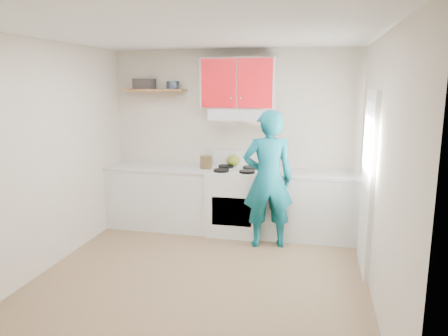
% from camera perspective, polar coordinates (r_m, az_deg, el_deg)
% --- Properties ---
extents(floor, '(3.80, 3.80, 0.00)m').
position_cam_1_polar(floor, '(4.85, -3.23, -14.66)').
color(floor, brown).
rests_on(floor, ground).
extents(ceiling, '(3.60, 3.80, 0.04)m').
position_cam_1_polar(ceiling, '(4.38, -3.62, 17.56)').
color(ceiling, white).
rests_on(ceiling, floor).
extents(back_wall, '(3.60, 0.04, 2.60)m').
position_cam_1_polar(back_wall, '(6.26, 1.31, 3.77)').
color(back_wall, beige).
rests_on(back_wall, floor).
extents(front_wall, '(3.60, 0.04, 2.60)m').
position_cam_1_polar(front_wall, '(2.71, -14.44, -6.68)').
color(front_wall, beige).
rests_on(front_wall, floor).
extents(left_wall, '(0.04, 3.80, 2.60)m').
position_cam_1_polar(left_wall, '(5.21, -22.83, 1.36)').
color(left_wall, beige).
rests_on(left_wall, floor).
extents(right_wall, '(0.04, 3.80, 2.60)m').
position_cam_1_polar(right_wall, '(4.32, 20.26, -0.36)').
color(right_wall, beige).
rests_on(right_wall, floor).
extents(door, '(0.05, 0.85, 2.05)m').
position_cam_1_polar(door, '(5.05, 18.72, -1.84)').
color(door, white).
rests_on(door, floor).
extents(door_glass, '(0.01, 0.55, 0.95)m').
position_cam_1_polar(door_glass, '(4.97, 18.72, 2.95)').
color(door_glass, white).
rests_on(door_glass, door).
extents(counter_left, '(1.52, 0.60, 0.90)m').
position_cam_1_polar(counter_left, '(6.43, -8.41, -3.89)').
color(counter_left, silver).
rests_on(counter_left, floor).
extents(counter_right, '(1.32, 0.60, 0.90)m').
position_cam_1_polar(counter_right, '(6.03, 11.45, -5.02)').
color(counter_right, silver).
rests_on(counter_right, floor).
extents(stove, '(0.76, 0.65, 0.92)m').
position_cam_1_polar(stove, '(6.10, 1.61, -4.50)').
color(stove, white).
rests_on(stove, floor).
extents(range_hood, '(0.76, 0.44, 0.15)m').
position_cam_1_polar(range_hood, '(5.99, 1.86, 7.22)').
color(range_hood, silver).
rests_on(range_hood, back_wall).
extents(upper_cabinets, '(1.02, 0.33, 0.70)m').
position_cam_1_polar(upper_cabinets, '(6.03, 1.99, 11.29)').
color(upper_cabinets, red).
rests_on(upper_cabinets, back_wall).
extents(shelf, '(0.90, 0.30, 0.04)m').
position_cam_1_polar(shelf, '(6.39, -9.27, 10.26)').
color(shelf, brown).
rests_on(shelf, back_wall).
extents(books, '(0.31, 0.24, 0.15)m').
position_cam_1_polar(books, '(6.47, -10.63, 11.03)').
color(books, '#383133').
rests_on(books, shelf).
extents(tin, '(0.23, 0.23, 0.11)m').
position_cam_1_polar(tin, '(6.31, -6.88, 10.98)').
color(tin, '#333D4C').
rests_on(tin, shelf).
extents(kettle, '(0.27, 0.27, 0.18)m').
position_cam_1_polar(kettle, '(6.24, 1.28, 1.06)').
color(kettle, olive).
rests_on(kettle, stove).
extents(crock, '(0.17, 0.17, 0.20)m').
position_cam_1_polar(crock, '(6.08, -2.46, 0.68)').
color(crock, '#4C3A21').
rests_on(crock, counter_left).
extents(cutting_board, '(0.37, 0.31, 0.02)m').
position_cam_1_polar(cutting_board, '(5.90, 8.60, -0.67)').
color(cutting_board, olive).
rests_on(cutting_board, counter_right).
extents(silicone_mat, '(0.31, 0.26, 0.01)m').
position_cam_1_polar(silicone_mat, '(5.89, 15.75, -1.05)').
color(silicone_mat, '#AF1711').
rests_on(silicone_mat, counter_right).
extents(person, '(0.74, 0.58, 1.80)m').
position_cam_1_polar(person, '(5.52, 5.93, -1.54)').
color(person, '#0A5562').
rests_on(person, floor).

